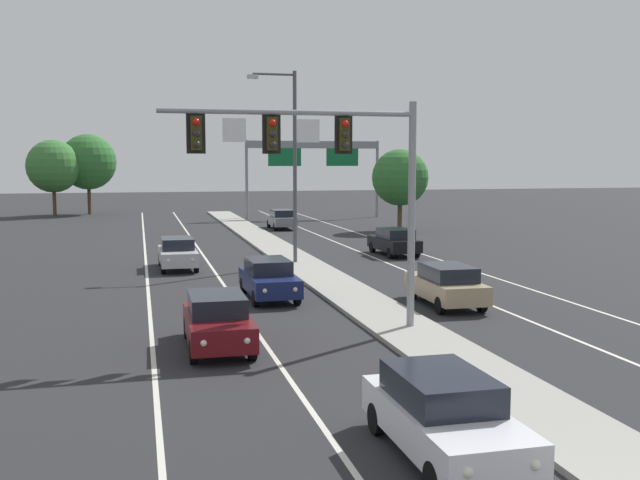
{
  "coord_description": "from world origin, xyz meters",
  "views": [
    {
      "loc": [
        -8.27,
        -6.74,
        5.46
      ],
      "look_at": [
        -3.2,
        13.98,
        3.2
      ],
      "focal_mm": 41.54,
      "sensor_mm": 36.0,
      "label": 1
    }
  ],
  "objects_px": {
    "car_oncoming_silver": "(178,253)",
    "tree_far_left_a": "(88,162)",
    "car_receding_tan": "(446,284)",
    "car_oncoming_navy": "(269,278)",
    "tree_far_left_b": "(53,166)",
    "car_receding_grey": "(282,219)",
    "overhead_signal_mast": "(326,160)",
    "car_oncoming_white": "(444,415)",
    "street_lamp_median": "(291,155)",
    "car_oncoming_darkred": "(218,321)",
    "highway_sign_gantry": "(313,154)",
    "car_receding_black": "(394,241)",
    "tree_far_right_a": "(400,178)"
  },
  "relations": [
    {
      "from": "car_oncoming_silver",
      "to": "tree_far_left_a",
      "type": "height_order",
      "value": "tree_far_left_a"
    },
    {
      "from": "tree_far_left_a",
      "to": "car_receding_tan",
      "type": "bearing_deg",
      "value": -73.42
    },
    {
      "from": "car_oncoming_navy",
      "to": "tree_far_left_b",
      "type": "height_order",
      "value": "tree_far_left_b"
    },
    {
      "from": "car_oncoming_silver",
      "to": "car_receding_grey",
      "type": "distance_m",
      "value": 23.02
    },
    {
      "from": "car_oncoming_navy",
      "to": "overhead_signal_mast",
      "type": "bearing_deg",
      "value": -84.22
    },
    {
      "from": "car_oncoming_white",
      "to": "car_oncoming_silver",
      "type": "relative_size",
      "value": 1.0
    },
    {
      "from": "overhead_signal_mast",
      "to": "car_receding_tan",
      "type": "height_order",
      "value": "overhead_signal_mast"
    },
    {
      "from": "overhead_signal_mast",
      "to": "car_oncoming_white",
      "type": "relative_size",
      "value": 1.8
    },
    {
      "from": "street_lamp_median",
      "to": "tree_far_left_b",
      "type": "relative_size",
      "value": 1.31
    },
    {
      "from": "car_receding_grey",
      "to": "street_lamp_median",
      "type": "bearing_deg",
      "value": -99.44
    },
    {
      "from": "car_receding_tan",
      "to": "car_oncoming_navy",
      "type": "bearing_deg",
      "value": 154.15
    },
    {
      "from": "car_oncoming_navy",
      "to": "car_receding_tan",
      "type": "distance_m",
      "value": 7.0
    },
    {
      "from": "car_oncoming_silver",
      "to": "tree_far_left_b",
      "type": "bearing_deg",
      "value": 104.06
    },
    {
      "from": "car_receding_grey",
      "to": "car_oncoming_darkred",
      "type": "bearing_deg",
      "value": -103.57
    },
    {
      "from": "overhead_signal_mast",
      "to": "highway_sign_gantry",
      "type": "height_order",
      "value": "highway_sign_gantry"
    },
    {
      "from": "car_receding_tan",
      "to": "tree_far_left_b",
      "type": "height_order",
      "value": "tree_far_left_b"
    },
    {
      "from": "car_oncoming_silver",
      "to": "highway_sign_gantry",
      "type": "bearing_deg",
      "value": 65.27
    },
    {
      "from": "street_lamp_median",
      "to": "car_receding_black",
      "type": "relative_size",
      "value": 2.22
    },
    {
      "from": "car_receding_black",
      "to": "tree_far_left_b",
      "type": "distance_m",
      "value": 44.4
    },
    {
      "from": "tree_far_right_a",
      "to": "car_receding_black",
      "type": "bearing_deg",
      "value": -111.05
    },
    {
      "from": "highway_sign_gantry",
      "to": "car_oncoming_white",
      "type": "bearing_deg",
      "value": -100.92
    },
    {
      "from": "car_oncoming_darkred",
      "to": "car_receding_black",
      "type": "relative_size",
      "value": 0.99
    },
    {
      "from": "car_oncoming_navy",
      "to": "car_receding_black",
      "type": "bearing_deg",
      "value": 51.38
    },
    {
      "from": "car_oncoming_silver",
      "to": "car_receding_grey",
      "type": "relative_size",
      "value": 1.0
    },
    {
      "from": "car_receding_black",
      "to": "tree_far_left_b",
      "type": "relative_size",
      "value": 0.59
    },
    {
      "from": "car_oncoming_navy",
      "to": "tree_far_left_a",
      "type": "bearing_deg",
      "value": 100.95
    },
    {
      "from": "car_oncoming_white",
      "to": "car_receding_black",
      "type": "xyz_separation_m",
      "value": [
        9.12,
        28.51,
        0.0
      ]
    },
    {
      "from": "street_lamp_median",
      "to": "tree_far_left_a",
      "type": "xyz_separation_m",
      "value": [
        -12.84,
        42.42,
        -0.36
      ]
    },
    {
      "from": "car_oncoming_silver",
      "to": "tree_far_right_a",
      "type": "height_order",
      "value": "tree_far_right_a"
    },
    {
      "from": "car_oncoming_navy",
      "to": "tree_far_left_a",
      "type": "xyz_separation_m",
      "value": [
        -10.02,
        51.78,
        4.61
      ]
    },
    {
      "from": "tree_far_left_a",
      "to": "tree_far_left_b",
      "type": "distance_m",
      "value": 3.83
    },
    {
      "from": "car_oncoming_silver",
      "to": "tree_far_left_b",
      "type": "xyz_separation_m",
      "value": [
        -10.14,
        40.48,
        4.19
      ]
    },
    {
      "from": "car_oncoming_darkred",
      "to": "tree_far_right_a",
      "type": "bearing_deg",
      "value": 62.14
    },
    {
      "from": "car_oncoming_darkred",
      "to": "tree_far_left_b",
      "type": "distance_m",
      "value": 58.34
    },
    {
      "from": "tree_far_right_a",
      "to": "car_oncoming_darkred",
      "type": "bearing_deg",
      "value": -117.86
    },
    {
      "from": "highway_sign_gantry",
      "to": "tree_far_left_a",
      "type": "height_order",
      "value": "tree_far_left_a"
    },
    {
      "from": "overhead_signal_mast",
      "to": "tree_far_left_a",
      "type": "height_order",
      "value": "tree_far_left_a"
    },
    {
      "from": "street_lamp_median",
      "to": "tree_far_left_a",
      "type": "distance_m",
      "value": 44.32
    },
    {
      "from": "overhead_signal_mast",
      "to": "tree_far_right_a",
      "type": "bearing_deg",
      "value": 66.42
    },
    {
      "from": "car_receding_black",
      "to": "highway_sign_gantry",
      "type": "relative_size",
      "value": 0.34
    },
    {
      "from": "car_receding_black",
      "to": "tree_far_left_a",
      "type": "xyz_separation_m",
      "value": [
        -19.52,
        39.88,
        4.61
      ]
    },
    {
      "from": "car_receding_tan",
      "to": "car_receding_grey",
      "type": "height_order",
      "value": "same"
    },
    {
      "from": "tree_far_left_a",
      "to": "car_oncoming_navy",
      "type": "bearing_deg",
      "value": -79.05
    },
    {
      "from": "tree_far_left_a",
      "to": "street_lamp_median",
      "type": "bearing_deg",
      "value": -73.17
    },
    {
      "from": "street_lamp_median",
      "to": "car_receding_black",
      "type": "distance_m",
      "value": 8.72
    },
    {
      "from": "car_oncoming_darkred",
      "to": "car_receding_tan",
      "type": "relative_size",
      "value": 1.0
    },
    {
      "from": "street_lamp_median",
      "to": "highway_sign_gantry",
      "type": "height_order",
      "value": "street_lamp_median"
    },
    {
      "from": "car_oncoming_darkred",
      "to": "tree_far_left_a",
      "type": "distance_m",
      "value": 59.84
    },
    {
      "from": "tree_far_right_a",
      "to": "car_oncoming_white",
      "type": "bearing_deg",
      "value": -108.87
    },
    {
      "from": "car_oncoming_white",
      "to": "car_receding_grey",
      "type": "distance_m",
      "value": 47.3
    }
  ]
}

